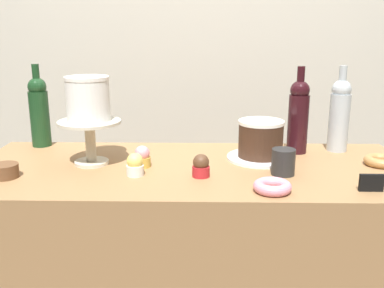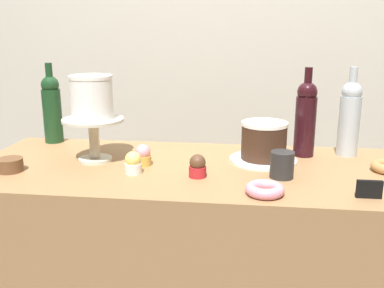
{
  "view_description": "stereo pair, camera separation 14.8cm",
  "coord_description": "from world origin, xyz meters",
  "px_view_note": "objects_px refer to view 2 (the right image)",
  "views": [
    {
      "loc": [
        0.03,
        -1.43,
        1.41
      ],
      "look_at": [
        0.0,
        0.0,
        1.02
      ],
      "focal_mm": 41.04,
      "sensor_mm": 36.0,
      "label": 1
    },
    {
      "loc": [
        0.18,
        -1.42,
        1.41
      ],
      "look_at": [
        0.0,
        0.0,
        1.02
      ],
      "focal_mm": 41.04,
      "sensor_mm": 36.0,
      "label": 2
    }
  ],
  "objects_px": {
    "wine_bottle_clear": "(350,117)",
    "coffee_cup_ceramic": "(282,165)",
    "wine_bottle_green": "(52,108)",
    "cookie_stack": "(10,165)",
    "chocolate_round_cake": "(264,140)",
    "cupcake_chocolate": "(198,166)",
    "wine_bottle_dark_red": "(306,117)",
    "cupcake_lemon": "(133,163)",
    "donut_pink": "(265,189)",
    "cupcake_strawberry": "(143,155)",
    "price_sign_chalkboard": "(369,189)",
    "white_layer_cake": "(92,97)",
    "cake_stand_pedestal": "(94,132)"
  },
  "relations": [
    {
      "from": "wine_bottle_clear",
      "to": "coffee_cup_ceramic",
      "type": "bearing_deg",
      "value": -131.7
    },
    {
      "from": "cake_stand_pedestal",
      "to": "coffee_cup_ceramic",
      "type": "bearing_deg",
      "value": -8.61
    },
    {
      "from": "cupcake_strawberry",
      "to": "cupcake_chocolate",
      "type": "bearing_deg",
      "value": -25.89
    },
    {
      "from": "cupcake_lemon",
      "to": "cupcake_strawberry",
      "type": "relative_size",
      "value": 1.0
    },
    {
      "from": "cupcake_chocolate",
      "to": "cupcake_lemon",
      "type": "bearing_deg",
      "value": 178.09
    },
    {
      "from": "wine_bottle_clear",
      "to": "price_sign_chalkboard",
      "type": "height_order",
      "value": "wine_bottle_clear"
    },
    {
      "from": "donut_pink",
      "to": "cookie_stack",
      "type": "distance_m",
      "value": 0.84
    },
    {
      "from": "white_layer_cake",
      "to": "donut_pink",
      "type": "relative_size",
      "value": 1.34
    },
    {
      "from": "wine_bottle_clear",
      "to": "price_sign_chalkboard",
      "type": "bearing_deg",
      "value": -93.83
    },
    {
      "from": "cupcake_strawberry",
      "to": "wine_bottle_green",
      "type": "bearing_deg",
      "value": 148.81
    },
    {
      "from": "chocolate_round_cake",
      "to": "donut_pink",
      "type": "distance_m",
      "value": 0.33
    },
    {
      "from": "wine_bottle_green",
      "to": "cupcake_strawberry",
      "type": "relative_size",
      "value": 4.38
    },
    {
      "from": "chocolate_round_cake",
      "to": "cupcake_chocolate",
      "type": "distance_m",
      "value": 0.29
    },
    {
      "from": "wine_bottle_dark_red",
      "to": "cupcake_strawberry",
      "type": "xyz_separation_m",
      "value": [
        -0.56,
        -0.19,
        -0.11
      ]
    },
    {
      "from": "wine_bottle_clear",
      "to": "wine_bottle_dark_red",
      "type": "xyz_separation_m",
      "value": [
        -0.16,
        -0.03,
        0.0
      ]
    },
    {
      "from": "wine_bottle_clear",
      "to": "cupcake_chocolate",
      "type": "height_order",
      "value": "wine_bottle_clear"
    },
    {
      "from": "coffee_cup_ceramic",
      "to": "chocolate_round_cake",
      "type": "bearing_deg",
      "value": 107.14
    },
    {
      "from": "wine_bottle_clear",
      "to": "cupcake_strawberry",
      "type": "relative_size",
      "value": 4.38
    },
    {
      "from": "white_layer_cake",
      "to": "cupcake_lemon",
      "type": "distance_m",
      "value": 0.28
    },
    {
      "from": "cupcake_lemon",
      "to": "wine_bottle_clear",
      "type": "bearing_deg",
      "value": 22.86
    },
    {
      "from": "wine_bottle_dark_red",
      "to": "cookie_stack",
      "type": "xyz_separation_m",
      "value": [
        -0.99,
        -0.31,
        -0.12
      ]
    },
    {
      "from": "wine_bottle_dark_red",
      "to": "wine_bottle_green",
      "type": "relative_size",
      "value": 1.0
    },
    {
      "from": "chocolate_round_cake",
      "to": "coffee_cup_ceramic",
      "type": "relative_size",
      "value": 1.9
    },
    {
      "from": "cupcake_lemon",
      "to": "white_layer_cake",
      "type": "bearing_deg",
      "value": 145.25
    },
    {
      "from": "wine_bottle_green",
      "to": "donut_pink",
      "type": "distance_m",
      "value": 0.99
    },
    {
      "from": "donut_pink",
      "to": "wine_bottle_green",
      "type": "bearing_deg",
      "value": 149.81
    },
    {
      "from": "cake_stand_pedestal",
      "to": "cupcake_chocolate",
      "type": "height_order",
      "value": "cake_stand_pedestal"
    },
    {
      "from": "wine_bottle_dark_red",
      "to": "wine_bottle_green",
      "type": "height_order",
      "value": "same"
    },
    {
      "from": "chocolate_round_cake",
      "to": "cupcake_strawberry",
      "type": "height_order",
      "value": "chocolate_round_cake"
    },
    {
      "from": "cake_stand_pedestal",
      "to": "price_sign_chalkboard",
      "type": "distance_m",
      "value": 0.91
    },
    {
      "from": "wine_bottle_dark_red",
      "to": "cupcake_chocolate",
      "type": "height_order",
      "value": "wine_bottle_dark_red"
    },
    {
      "from": "donut_pink",
      "to": "coffee_cup_ceramic",
      "type": "distance_m",
      "value": 0.17
    },
    {
      "from": "wine_bottle_dark_red",
      "to": "cupcake_lemon",
      "type": "bearing_deg",
      "value": -153.87
    },
    {
      "from": "cupcake_lemon",
      "to": "cookie_stack",
      "type": "bearing_deg",
      "value": -175.83
    },
    {
      "from": "chocolate_round_cake",
      "to": "cupcake_chocolate",
      "type": "relative_size",
      "value": 2.18
    },
    {
      "from": "wine_bottle_clear",
      "to": "cupcake_strawberry",
      "type": "distance_m",
      "value": 0.77
    },
    {
      "from": "wine_bottle_dark_red",
      "to": "coffee_cup_ceramic",
      "type": "relative_size",
      "value": 3.83
    },
    {
      "from": "wine_bottle_clear",
      "to": "coffee_cup_ceramic",
      "type": "relative_size",
      "value": 3.83
    },
    {
      "from": "white_layer_cake",
      "to": "wine_bottle_dark_red",
      "type": "distance_m",
      "value": 0.77
    },
    {
      "from": "cake_stand_pedestal",
      "to": "wine_bottle_clear",
      "type": "relative_size",
      "value": 0.66
    },
    {
      "from": "donut_pink",
      "to": "cookie_stack",
      "type": "height_order",
      "value": "cookie_stack"
    },
    {
      "from": "wine_bottle_dark_red",
      "to": "cupcake_chocolate",
      "type": "distance_m",
      "value": 0.48
    },
    {
      "from": "cupcake_lemon",
      "to": "coffee_cup_ceramic",
      "type": "bearing_deg",
      "value": 2.38
    },
    {
      "from": "wine_bottle_green",
      "to": "price_sign_chalkboard",
      "type": "distance_m",
      "value": 1.24
    },
    {
      "from": "cupcake_strawberry",
      "to": "price_sign_chalkboard",
      "type": "xyz_separation_m",
      "value": [
        0.7,
        -0.22,
        -0.01
      ]
    },
    {
      "from": "chocolate_round_cake",
      "to": "cupcake_strawberry",
      "type": "distance_m",
      "value": 0.43
    },
    {
      "from": "wine_bottle_green",
      "to": "cookie_stack",
      "type": "distance_m",
      "value": 0.41
    },
    {
      "from": "wine_bottle_dark_red",
      "to": "coffee_cup_ceramic",
      "type": "distance_m",
      "value": 0.3
    },
    {
      "from": "cupcake_strawberry",
      "to": "price_sign_chalkboard",
      "type": "bearing_deg",
      "value": -17.26
    },
    {
      "from": "coffee_cup_ceramic",
      "to": "wine_bottle_clear",
      "type": "bearing_deg",
      "value": 48.3
    }
  ]
}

